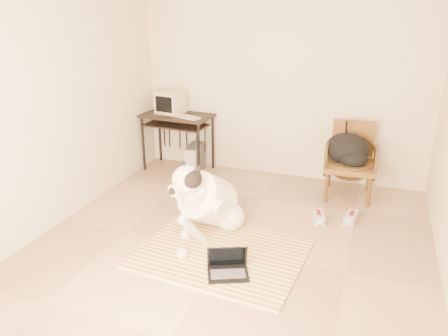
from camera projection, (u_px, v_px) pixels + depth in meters
The scene contains 15 objects.
floor at pixel (227, 250), 4.44m from camera, with size 4.50×4.50×0.00m, color tan.
wall_back at pixel (282, 81), 5.94m from camera, with size 4.50×4.50×0.00m, color beige.
wall_front at pixel (66, 240), 1.98m from camera, with size 4.50×4.50×0.00m, color beige.
wall_left at pixel (48, 105), 4.58m from camera, with size 4.50×4.50×0.00m, color beige.
rug at pixel (220, 254), 4.35m from camera, with size 1.70×1.36×0.02m.
dog at pixel (208, 201), 4.64m from camera, with size 0.69×1.31×0.95m.
laptop at pixel (228, 267), 4.01m from camera, with size 0.45×0.39×0.26m.
computer_desk at pixel (177, 123), 6.33m from camera, with size 1.04×0.62×0.84m.
crt_monitor at pixel (170, 102), 6.35m from camera, with size 0.40×0.39×0.32m.
desk_keyboard at pixel (188, 117), 6.12m from camera, with size 0.38×0.14×0.03m, color #C3B499.
pc_tower at pixel (195, 159), 6.41m from camera, with size 0.23×0.45×0.41m.
rattan_chair at pixel (351, 160), 5.56m from camera, with size 0.65×0.62×0.94m.
backpack at pixel (348, 151), 5.46m from camera, with size 0.55×0.48×0.40m.
sneaker_left at pixel (319, 217), 5.01m from camera, with size 0.19×0.30×0.10m.
sneaker_right at pixel (351, 218), 5.00m from camera, with size 0.16×0.30×0.10m.
Camera 1 is at (1.25, -3.64, 2.36)m, focal length 35.00 mm.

